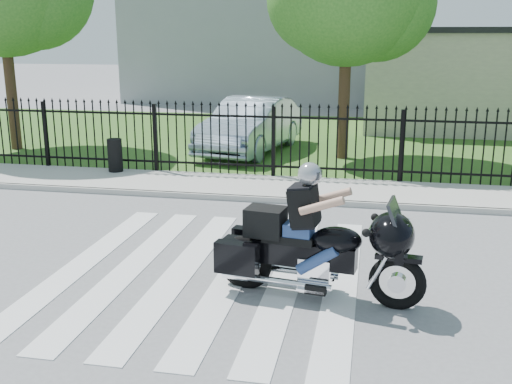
# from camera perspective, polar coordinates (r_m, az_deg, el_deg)

# --- Properties ---
(ground) EXTENTS (120.00, 120.00, 0.00)m
(ground) POSITION_cam_1_polar(r_m,az_deg,el_deg) (9.07, -4.67, -7.66)
(ground) COLOR slate
(ground) RESTS_ON ground
(crosswalk) EXTENTS (5.00, 5.50, 0.01)m
(crosswalk) POSITION_cam_1_polar(r_m,az_deg,el_deg) (9.07, -4.67, -7.63)
(crosswalk) COLOR silver
(crosswalk) RESTS_ON ground
(sidewalk) EXTENTS (40.00, 2.00, 0.12)m
(sidewalk) POSITION_cam_1_polar(r_m,az_deg,el_deg) (13.70, 0.96, 0.41)
(sidewalk) COLOR #ADAAA3
(sidewalk) RESTS_ON ground
(curb) EXTENTS (40.00, 0.12, 0.12)m
(curb) POSITION_cam_1_polar(r_m,az_deg,el_deg) (12.75, 0.17, -0.68)
(curb) COLOR #ADAAA3
(curb) RESTS_ON ground
(grass_strip) EXTENTS (40.00, 12.00, 0.02)m
(grass_strip) POSITION_cam_1_polar(r_m,az_deg,el_deg) (20.49, 4.43, 5.04)
(grass_strip) COLOR #315E20
(grass_strip) RESTS_ON ground
(iron_fence) EXTENTS (26.00, 0.04, 1.80)m
(iron_fence) POSITION_cam_1_polar(r_m,az_deg,el_deg) (14.48, 1.68, 4.61)
(iron_fence) COLOR black
(iron_fence) RESTS_ON ground
(building_low) EXTENTS (10.00, 6.00, 3.50)m
(building_low) POSITION_cam_1_polar(r_m,az_deg,el_deg) (24.57, 22.37, 9.70)
(building_low) COLOR beige
(building_low) RESTS_ON ground
(building_low_roof) EXTENTS (10.20, 6.20, 0.20)m
(building_low_roof) POSITION_cam_1_polar(r_m,az_deg,el_deg) (24.51, 22.80, 14.00)
(building_low_roof) COLOR black
(building_low_roof) RESTS_ON building_low
(motorcycle_rider) EXTENTS (2.86, 1.18, 1.90)m
(motorcycle_rider) POSITION_cam_1_polar(r_m,az_deg,el_deg) (8.04, 5.38, -4.75)
(motorcycle_rider) COLOR black
(motorcycle_rider) RESTS_ON ground
(parked_car) EXTENTS (2.54, 5.13, 1.62)m
(parked_car) POSITION_cam_1_polar(r_m,az_deg,el_deg) (18.03, -0.48, 6.39)
(parked_car) COLOR #A7BBD3
(parked_car) RESTS_ON grass_strip
(litter_bin) EXTENTS (0.48, 0.48, 0.82)m
(litter_bin) POSITION_cam_1_polar(r_m,az_deg,el_deg) (15.42, -13.28, 3.44)
(litter_bin) COLOR black
(litter_bin) RESTS_ON sidewalk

